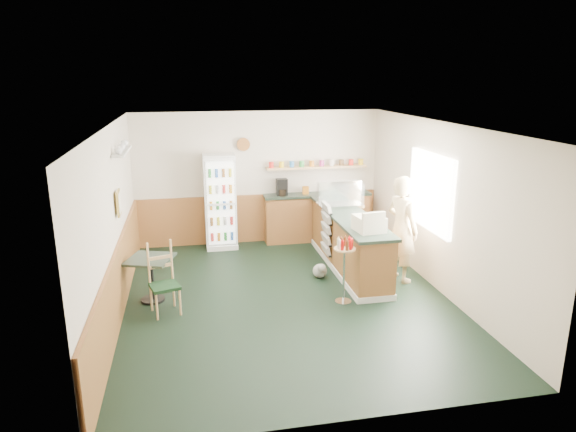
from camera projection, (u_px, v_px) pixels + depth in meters
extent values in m
plane|color=black|center=(286.00, 299.00, 8.05)|extent=(6.00, 6.00, 0.00)
cube|color=beige|center=(258.00, 178.00, 10.53)|extent=(5.00, 0.02, 2.70)
cube|color=beige|center=(111.00, 225.00, 7.22)|extent=(0.02, 6.00, 2.70)
cube|color=beige|center=(441.00, 208.00, 8.15)|extent=(0.02, 6.00, 2.70)
cube|color=white|center=(286.00, 124.00, 7.32)|extent=(5.00, 6.00, 0.02)
cube|color=#985631|center=(259.00, 218.00, 10.72)|extent=(4.98, 0.05, 1.00)
cube|color=#985631|center=(120.00, 281.00, 7.45)|extent=(0.05, 5.98, 1.00)
cube|color=white|center=(430.00, 192.00, 8.37)|extent=(0.06, 1.45, 1.25)
cube|color=gold|center=(119.00, 203.00, 7.65)|extent=(0.03, 0.32, 0.38)
cube|color=silver|center=(122.00, 151.00, 7.94)|extent=(0.18, 1.20, 0.03)
cylinder|color=brown|center=(243.00, 144.00, 10.22)|extent=(0.26, 0.04, 0.26)
cube|color=#985631|center=(349.00, 243.00, 9.19)|extent=(0.60, 2.95, 0.95)
cube|color=silver|center=(348.00, 266.00, 9.30)|extent=(0.64, 2.97, 0.10)
cube|color=#27362B|center=(350.00, 216.00, 9.05)|extent=(0.68, 3.01, 0.05)
cube|color=#985631|center=(317.00, 218.00, 10.79)|extent=(2.20, 0.38, 0.95)
cube|color=#27362B|center=(317.00, 195.00, 10.65)|extent=(2.24, 0.42, 0.05)
cube|color=tan|center=(317.00, 167.00, 10.58)|extent=(2.10, 0.22, 0.04)
cube|color=black|center=(282.00, 187.00, 10.46)|extent=(0.22, 0.18, 0.34)
cylinder|color=#B2664C|center=(271.00, 165.00, 10.38)|extent=(0.10, 0.10, 0.12)
cylinder|color=#B2664C|center=(282.00, 164.00, 10.42)|extent=(0.10, 0.10, 0.12)
cylinder|color=#B2664C|center=(292.00, 164.00, 10.46)|extent=(0.10, 0.10, 0.12)
cylinder|color=#B2664C|center=(302.00, 164.00, 10.50)|extent=(0.10, 0.10, 0.12)
cylinder|color=#B2664C|center=(312.00, 163.00, 10.54)|extent=(0.10, 0.10, 0.12)
cylinder|color=#B2664C|center=(322.00, 163.00, 10.58)|extent=(0.10, 0.10, 0.12)
cylinder|color=#B2664C|center=(332.00, 163.00, 10.62)|extent=(0.10, 0.10, 0.12)
cylinder|color=#B2664C|center=(341.00, 162.00, 10.66)|extent=(0.10, 0.10, 0.12)
cylinder|color=#B2664C|center=(351.00, 162.00, 10.69)|extent=(0.10, 0.10, 0.12)
cylinder|color=#B2664C|center=(361.00, 162.00, 10.73)|extent=(0.10, 0.10, 0.12)
cube|color=white|center=(220.00, 201.00, 10.27)|extent=(0.62, 0.44, 1.89)
cube|color=white|center=(221.00, 204.00, 10.05)|extent=(0.52, 0.02, 1.67)
cube|color=silver|center=(221.00, 204.00, 9.99)|extent=(0.56, 0.02, 1.73)
cube|color=silver|center=(340.00, 205.00, 9.60)|extent=(0.82, 0.43, 0.06)
cube|color=silver|center=(340.00, 193.00, 9.54)|extent=(0.80, 0.41, 0.41)
cube|color=beige|center=(369.00, 223.00, 8.08)|extent=(0.47, 0.49, 0.24)
imported|color=tan|center=(402.00, 229.00, 8.57)|extent=(0.62, 0.72, 1.81)
cylinder|color=silver|center=(343.00, 301.00, 7.94)|extent=(0.26, 0.26, 0.02)
cylinder|color=silver|center=(344.00, 275.00, 7.83)|extent=(0.04, 0.04, 0.86)
cylinder|color=tan|center=(345.00, 249.00, 7.71)|extent=(0.33, 0.33, 0.02)
cylinder|color=red|center=(352.00, 244.00, 7.69)|extent=(0.05, 0.05, 0.15)
cylinder|color=red|center=(349.00, 242.00, 7.75)|extent=(0.05, 0.05, 0.15)
cylinder|color=red|center=(345.00, 242.00, 7.78)|extent=(0.05, 0.05, 0.15)
cylinder|color=red|center=(341.00, 242.00, 7.77)|extent=(0.05, 0.05, 0.15)
cylinder|color=red|center=(338.00, 243.00, 7.72)|extent=(0.05, 0.05, 0.15)
cylinder|color=red|center=(339.00, 244.00, 7.65)|extent=(0.05, 0.05, 0.15)
cylinder|color=red|center=(342.00, 246.00, 7.60)|extent=(0.05, 0.05, 0.15)
cylinder|color=red|center=(347.00, 246.00, 7.59)|extent=(0.05, 0.05, 0.15)
cylinder|color=red|center=(351.00, 245.00, 7.63)|extent=(0.05, 0.05, 0.15)
cube|color=black|center=(327.00, 252.00, 9.40)|extent=(0.05, 0.48, 0.03)
cube|color=beige|center=(326.00, 249.00, 9.38)|extent=(0.10, 0.44, 0.16)
cube|color=black|center=(327.00, 242.00, 9.35)|extent=(0.05, 0.48, 0.03)
cube|color=beige|center=(326.00, 239.00, 9.33)|extent=(0.10, 0.44, 0.16)
cube|color=black|center=(327.00, 232.00, 9.30)|extent=(0.05, 0.48, 0.03)
cube|color=beige|center=(326.00, 228.00, 9.28)|extent=(0.10, 0.44, 0.16)
cube|color=black|center=(327.00, 221.00, 9.25)|extent=(0.05, 0.48, 0.03)
cube|color=beige|center=(326.00, 218.00, 9.22)|extent=(0.10, 0.44, 0.16)
cube|color=black|center=(328.00, 211.00, 9.19)|extent=(0.05, 0.48, 0.03)
cube|color=beige|center=(327.00, 207.00, 9.17)|extent=(0.10, 0.44, 0.16)
cylinder|color=black|center=(153.00, 299.00, 7.98)|extent=(0.36, 0.36, 0.04)
cylinder|color=black|center=(151.00, 280.00, 7.90)|extent=(0.07, 0.07, 0.64)
cube|color=#27362B|center=(150.00, 259.00, 7.81)|extent=(0.81, 0.81, 0.04)
cube|color=black|center=(165.00, 286.00, 7.47)|extent=(0.49, 0.49, 0.05)
cylinder|color=tan|center=(153.00, 306.00, 7.34)|extent=(0.03, 0.03, 0.41)
cylinder|color=tan|center=(177.00, 304.00, 7.40)|extent=(0.03, 0.03, 0.41)
cylinder|color=tan|center=(154.00, 296.00, 7.66)|extent=(0.03, 0.03, 0.41)
cylinder|color=tan|center=(177.00, 294.00, 7.72)|extent=(0.03, 0.03, 0.41)
cube|color=tan|center=(164.00, 261.00, 7.55)|extent=(0.35, 0.14, 0.64)
sphere|color=gray|center=(320.00, 271.00, 8.86)|extent=(0.24, 0.24, 0.24)
sphere|color=gray|center=(322.00, 268.00, 8.72)|extent=(0.14, 0.14, 0.14)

